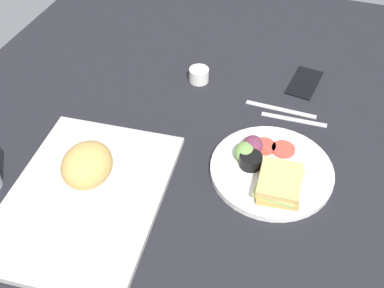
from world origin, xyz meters
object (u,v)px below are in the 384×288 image
Objects in this scene: bread_plate_near at (89,170)px; espresso_cup at (199,75)px; plate_with_salad at (270,169)px; cell_phone at (305,82)px; serving_tray at (85,197)px; knife at (281,109)px; fork at (294,119)px.

espresso_cup is at bearing -13.16° from bread_plate_near.
cell_phone is (37.50, -2.68, -1.31)cm from plate_with_salad.
knife is (43.68, -35.19, -0.55)cm from serving_tray.
espresso_cup reaches higher than serving_tray.
serving_tray is at bearing 52.50° from knife.
plate_with_salad is 1.50× the size of knife.
cell_phone is (16.84, -0.26, 0.15)cm from fork.
espresso_cup is 0.29× the size of knife.
fork is (37.08, -39.43, -5.39)cm from bread_plate_near.
plate_with_salad is 39.25cm from espresso_cup.
knife is at bearing -102.28° from espresso_cup.
cell_phone is (57.52, -39.45, -0.40)cm from serving_tray.
bread_plate_near is at bearing 41.31° from fork.
bread_plate_near reaches higher than espresso_cup.
bread_plate_near is at bearing 113.92° from plate_with_salad.
espresso_cup is 25.44cm from knife.
bread_plate_near is 1.15× the size of fork.
fork is 16.84cm from cell_phone.
bread_plate_near reaches higher than knife.
serving_tray is at bearing 44.13° from fork.
serving_tray reaches higher than cell_phone.
fork is (20.66, -2.41, -1.46)cm from plate_with_salad.
cell_phone is at bearing -4.08° from plate_with_salad.
plate_with_salad is 1.98× the size of cell_phone.
plate_with_salad is 5.08× the size of espresso_cup.
serving_tray is at bearing 153.64° from cell_phone.
knife is at bearing -41.47° from bread_plate_near.
fork is at bearing 144.49° from knife.
plate_with_salad is at bearing -66.08° from bread_plate_near.
knife is (40.08, -35.43, -5.39)cm from bread_plate_near.
plate_with_salad is at bearing -137.76° from espresso_cup.
espresso_cup is (29.06, 26.38, 0.29)cm from plate_with_salad.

